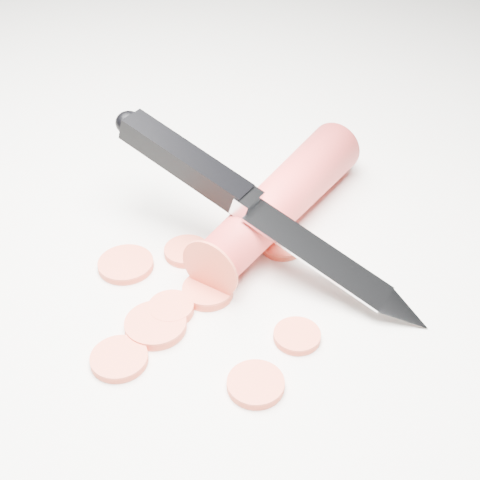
# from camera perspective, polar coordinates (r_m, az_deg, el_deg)

# --- Properties ---
(ground) EXTENTS (2.40, 2.40, 0.00)m
(ground) POSITION_cam_1_polar(r_m,az_deg,el_deg) (0.51, -2.85, -0.89)
(ground) COLOR silver
(ground) RESTS_ON ground
(carrot) EXTENTS (0.10, 0.19, 0.04)m
(carrot) POSITION_cam_1_polar(r_m,az_deg,el_deg) (0.52, 3.48, 3.40)
(carrot) COLOR red
(carrot) RESTS_ON ground
(carrot_slice_0) EXTENTS (0.03, 0.03, 0.01)m
(carrot_slice_0) POSITION_cam_1_polar(r_m,az_deg,el_deg) (0.46, -5.90, -5.84)
(carrot_slice_0) COLOR #E55035
(carrot_slice_0) RESTS_ON ground
(carrot_slice_1) EXTENTS (0.04, 0.04, 0.01)m
(carrot_slice_1) POSITION_cam_1_polar(r_m,az_deg,el_deg) (0.47, -2.77, -4.35)
(carrot_slice_1) COLOR #E55035
(carrot_slice_1) RESTS_ON ground
(carrot_slice_2) EXTENTS (0.04, 0.04, 0.01)m
(carrot_slice_2) POSITION_cam_1_polar(r_m,az_deg,el_deg) (0.45, -7.21, -7.20)
(carrot_slice_2) COLOR #E55035
(carrot_slice_2) RESTS_ON ground
(carrot_slice_3) EXTENTS (0.03, 0.03, 0.01)m
(carrot_slice_3) POSITION_cam_1_polar(r_m,az_deg,el_deg) (0.41, 1.35, -12.21)
(carrot_slice_3) COLOR #E55035
(carrot_slice_3) RESTS_ON ground
(carrot_slice_4) EXTENTS (0.03, 0.03, 0.01)m
(carrot_slice_4) POSITION_cam_1_polar(r_m,az_deg,el_deg) (0.44, 4.89, -8.16)
(carrot_slice_4) COLOR #E55035
(carrot_slice_4) RESTS_ON ground
(carrot_slice_5) EXTENTS (0.04, 0.04, 0.01)m
(carrot_slice_5) POSITION_cam_1_polar(r_m,az_deg,el_deg) (0.50, -9.72, -2.07)
(carrot_slice_5) COLOR #E55035
(carrot_slice_5) RESTS_ON ground
(carrot_slice_6) EXTENTS (0.04, 0.04, 0.01)m
(carrot_slice_6) POSITION_cam_1_polar(r_m,az_deg,el_deg) (0.43, -10.27, -9.94)
(carrot_slice_6) COLOR #E55035
(carrot_slice_6) RESTS_ON ground
(carrot_slice_7) EXTENTS (0.03, 0.03, 0.01)m
(carrot_slice_7) POSITION_cam_1_polar(r_m,az_deg,el_deg) (0.50, -4.55, -0.97)
(carrot_slice_7) COLOR #E55035
(carrot_slice_7) RESTS_ON ground
(carrot_slice_8) EXTENTS (0.03, 0.03, 0.01)m
(carrot_slice_8) POSITION_cam_1_polar(r_m,az_deg,el_deg) (0.51, 3.62, -0.49)
(carrot_slice_8) COLOR #E55035
(carrot_slice_8) RESTS_ON ground
(kitchen_knife) EXTENTS (0.26, 0.11, 0.09)m
(kitchen_knife) POSITION_cam_1_polar(r_m,az_deg,el_deg) (0.47, 2.12, 2.55)
(kitchen_knife) COLOR #BBBDC2
(kitchen_knife) RESTS_ON ground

